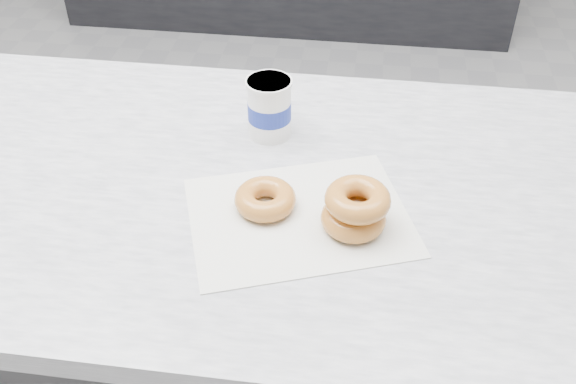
{
  "coord_description": "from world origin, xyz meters",
  "views": [
    {
      "loc": [
        0.47,
        -1.42,
        1.58
      ],
      "look_at": [
        0.36,
        -0.64,
        0.93
      ],
      "focal_mm": 40.0,
      "sensor_mm": 36.0,
      "label": 1
    }
  ],
  "objects_px": {
    "counter": "(125,332)",
    "coffee_cup": "(269,107)",
    "donut_single": "(265,199)",
    "donut_stack": "(355,209)"
  },
  "relations": [
    {
      "from": "counter",
      "to": "coffee_cup",
      "type": "distance_m",
      "value": 0.61
    },
    {
      "from": "counter",
      "to": "coffee_cup",
      "type": "xyz_separation_m",
      "value": [
        0.3,
        0.15,
        0.51
      ]
    },
    {
      "from": "counter",
      "to": "donut_single",
      "type": "height_order",
      "value": "donut_single"
    },
    {
      "from": "counter",
      "to": "donut_single",
      "type": "relative_size",
      "value": 30.97
    },
    {
      "from": "coffee_cup",
      "to": "donut_stack",
      "type": "bearing_deg",
      "value": -70.66
    },
    {
      "from": "donut_single",
      "to": "coffee_cup",
      "type": "xyz_separation_m",
      "value": [
        -0.03,
        0.21,
        0.04
      ]
    },
    {
      "from": "donut_single",
      "to": "donut_stack",
      "type": "bearing_deg",
      "value": -9.87
    },
    {
      "from": "donut_single",
      "to": "coffee_cup",
      "type": "bearing_deg",
      "value": 97.06
    },
    {
      "from": "counter",
      "to": "donut_single",
      "type": "bearing_deg",
      "value": -10.18
    },
    {
      "from": "donut_stack",
      "to": "coffee_cup",
      "type": "relative_size",
      "value": 1.07
    }
  ]
}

